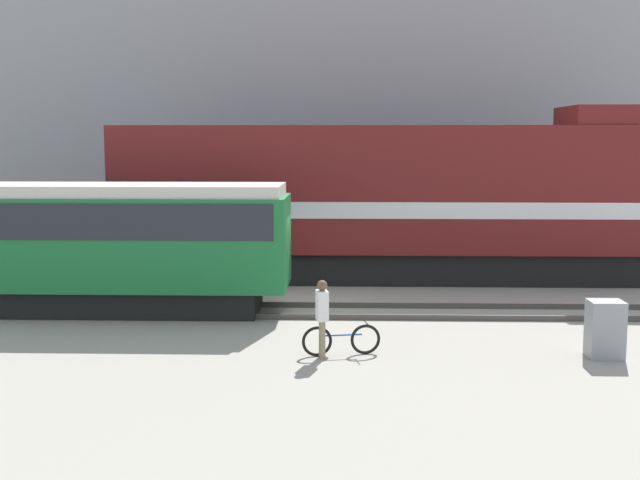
% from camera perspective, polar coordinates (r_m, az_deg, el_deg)
% --- Properties ---
extents(ground_plane, '(120.00, 120.00, 0.00)m').
position_cam_1_polar(ground_plane, '(21.84, -3.05, -4.72)').
color(ground_plane, '#9E998C').
extents(track_near, '(60.00, 1.50, 0.14)m').
position_cam_1_polar(track_near, '(20.98, -3.26, -5.02)').
color(track_near, '#47423D').
rests_on(track_near, ground).
extents(track_far, '(60.00, 1.51, 0.14)m').
position_cam_1_polar(track_far, '(25.99, -2.26, -2.64)').
color(track_far, '#47423D').
rests_on(track_far, ground).
extents(building_backdrop, '(33.69, 6.00, 11.94)m').
position_cam_1_polar(building_backdrop, '(34.92, -1.21, 9.59)').
color(building_backdrop, '#99999E').
rests_on(building_backdrop, ground).
extents(freight_locomotive, '(17.13, 3.04, 5.52)m').
position_cam_1_polar(freight_locomotive, '(25.66, 5.01, 2.87)').
color(freight_locomotive, black).
rests_on(freight_locomotive, ground).
extents(streetcar, '(12.81, 2.54, 3.35)m').
position_cam_1_polar(streetcar, '(22.05, -19.15, 0.06)').
color(streetcar, black).
rests_on(streetcar, ground).
extents(bicycle, '(1.65, 0.52, 0.70)m').
position_cam_1_polar(bicycle, '(16.89, 1.53, -7.13)').
color(bicycle, black).
rests_on(bicycle, ground).
extents(person, '(0.29, 0.40, 1.64)m').
position_cam_1_polar(person, '(16.52, 0.15, -5.09)').
color(person, '#8C7A5B').
rests_on(person, ground).
extents(signal_box, '(0.70, 0.60, 1.20)m').
position_cam_1_polar(signal_box, '(17.66, 19.61, -6.01)').
color(signal_box, gray).
rests_on(signal_box, ground).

